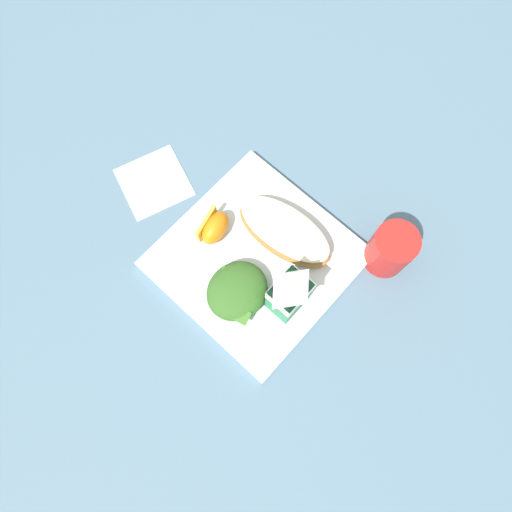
{
  "coord_description": "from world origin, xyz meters",
  "views": [
    {
      "loc": [
        0.17,
        0.15,
        0.74
      ],
      "look_at": [
        0.0,
        0.0,
        0.03
      ],
      "focal_mm": 32.77,
      "sensor_mm": 36.0,
      "label": 1
    }
  ],
  "objects_px": {
    "green_salad_pile": "(237,291)",
    "orange_wedge_front": "(214,227)",
    "milk_carton": "(289,294)",
    "drinking_red_cup": "(390,250)",
    "paper_napkin": "(154,182)",
    "cheesy_pizza_bread": "(284,232)",
    "white_plate": "(256,259)"
  },
  "relations": [
    {
      "from": "green_salad_pile",
      "to": "milk_carton",
      "type": "relative_size",
      "value": 0.91
    },
    {
      "from": "milk_carton",
      "to": "drinking_red_cup",
      "type": "distance_m",
      "value": 0.18
    },
    {
      "from": "cheesy_pizza_bread",
      "to": "drinking_red_cup",
      "type": "relative_size",
      "value": 2.02
    },
    {
      "from": "orange_wedge_front",
      "to": "paper_napkin",
      "type": "xyz_separation_m",
      "value": [
        0.0,
        -0.15,
        -0.03
      ]
    },
    {
      "from": "white_plate",
      "to": "milk_carton",
      "type": "xyz_separation_m",
      "value": [
        0.02,
        0.09,
        0.07
      ]
    },
    {
      "from": "green_salad_pile",
      "to": "drinking_red_cup",
      "type": "relative_size",
      "value": 1.14
    },
    {
      "from": "drinking_red_cup",
      "to": "orange_wedge_front",
      "type": "bearing_deg",
      "value": -55.89
    },
    {
      "from": "green_salad_pile",
      "to": "paper_napkin",
      "type": "bearing_deg",
      "value": -101.25
    },
    {
      "from": "cheesy_pizza_bread",
      "to": "green_salad_pile",
      "type": "distance_m",
      "value": 0.12
    },
    {
      "from": "white_plate",
      "to": "cheesy_pizza_bread",
      "type": "relative_size",
      "value": 1.58
    },
    {
      "from": "white_plate",
      "to": "drinking_red_cup",
      "type": "distance_m",
      "value": 0.21
    },
    {
      "from": "white_plate",
      "to": "paper_napkin",
      "type": "distance_m",
      "value": 0.23
    },
    {
      "from": "paper_napkin",
      "to": "white_plate",
      "type": "bearing_deg",
      "value": 93.62
    },
    {
      "from": "white_plate",
      "to": "orange_wedge_front",
      "type": "relative_size",
      "value": 4.19
    },
    {
      "from": "cheesy_pizza_bread",
      "to": "orange_wedge_front",
      "type": "bearing_deg",
      "value": -50.93
    },
    {
      "from": "milk_carton",
      "to": "orange_wedge_front",
      "type": "xyz_separation_m",
      "value": [
        -0.01,
        -0.17,
        -0.04
      ]
    },
    {
      "from": "orange_wedge_front",
      "to": "cheesy_pizza_bread",
      "type": "bearing_deg",
      "value": 129.07
    },
    {
      "from": "cheesy_pizza_bread",
      "to": "drinking_red_cup",
      "type": "height_order",
      "value": "drinking_red_cup"
    },
    {
      "from": "white_plate",
      "to": "green_salad_pile",
      "type": "distance_m",
      "value": 0.07
    },
    {
      "from": "cheesy_pizza_bread",
      "to": "drinking_red_cup",
      "type": "distance_m",
      "value": 0.17
    },
    {
      "from": "cheesy_pizza_bread",
      "to": "milk_carton",
      "type": "xyz_separation_m",
      "value": [
        0.08,
        0.08,
        0.04
      ]
    },
    {
      "from": "orange_wedge_front",
      "to": "drinking_red_cup",
      "type": "xyz_separation_m",
      "value": [
        -0.16,
        0.23,
        0.01
      ]
    },
    {
      "from": "white_plate",
      "to": "cheesy_pizza_bread",
      "type": "bearing_deg",
      "value": 172.49
    },
    {
      "from": "cheesy_pizza_bread",
      "to": "paper_napkin",
      "type": "relative_size",
      "value": 1.61
    },
    {
      "from": "cheesy_pizza_bread",
      "to": "milk_carton",
      "type": "bearing_deg",
      "value": 43.78
    },
    {
      "from": "milk_carton",
      "to": "drinking_red_cup",
      "type": "height_order",
      "value": "milk_carton"
    },
    {
      "from": "white_plate",
      "to": "cheesy_pizza_bread",
      "type": "height_order",
      "value": "cheesy_pizza_bread"
    },
    {
      "from": "orange_wedge_front",
      "to": "green_salad_pile",
      "type": "bearing_deg",
      "value": 62.55
    },
    {
      "from": "green_salad_pile",
      "to": "orange_wedge_front",
      "type": "xyz_separation_m",
      "value": [
        -0.05,
        -0.1,
        -0.0
      ]
    },
    {
      "from": "white_plate",
      "to": "green_salad_pile",
      "type": "xyz_separation_m",
      "value": [
        0.06,
        0.02,
        0.03
      ]
    },
    {
      "from": "white_plate",
      "to": "drinking_red_cup",
      "type": "xyz_separation_m",
      "value": [
        -0.15,
        0.15,
        0.04
      ]
    },
    {
      "from": "green_salad_pile",
      "to": "cheesy_pizza_bread",
      "type": "bearing_deg",
      "value": -174.96
    }
  ]
}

